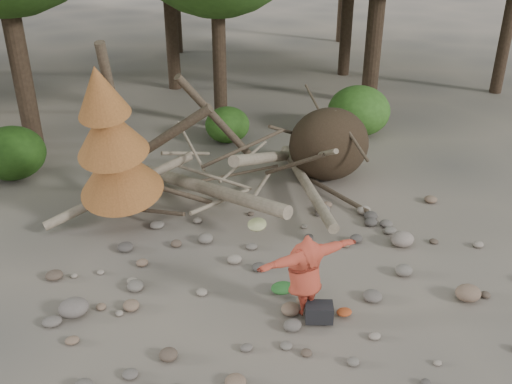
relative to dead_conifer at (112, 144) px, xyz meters
name	(u,v)px	position (x,y,z in m)	size (l,w,h in m)	color
ground	(303,283)	(3.12, -3.37, -2.11)	(120.00, 120.00, 0.00)	#514C44
deadfall_pile	(310,149)	(5.13, 0.87, -1.16)	(8.55, 5.24, 3.30)	#332619
dead_conifer	(112,144)	(0.00, 0.00, 0.00)	(2.06, 2.16, 4.35)	#4C3F30
bush_left	(12,153)	(-2.38, 3.83, -1.39)	(1.80, 1.80, 1.44)	#224612
bush_mid	(227,125)	(3.92, 4.43, -1.55)	(1.40, 1.40, 1.12)	#2C5919
bush_right	(359,111)	(8.12, 3.63, -1.31)	(2.00, 2.00, 1.60)	#376A21
frisbee_thrower	(305,274)	(2.72, -4.27, -1.22)	(2.22, 0.92, 2.28)	#AB3926
backpack	(319,315)	(2.89, -4.56, -1.95)	(0.49, 0.33, 0.33)	black
cloth_green	(282,290)	(2.59, -3.56, -2.03)	(0.46, 0.38, 0.17)	#245B24
cloth_orange	(344,314)	(3.39, -4.58, -2.06)	(0.29, 0.24, 0.11)	#9E3E1B
boulder_front_right	(468,293)	(5.85, -4.90, -1.96)	(0.49, 0.45, 0.30)	#775E4A
boulder_mid_right	(402,239)	(5.74, -2.80, -1.95)	(0.53, 0.47, 0.32)	gray
boulder_mid_left	(74,308)	(-1.25, -2.87, -1.95)	(0.54, 0.49, 0.33)	#665D56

